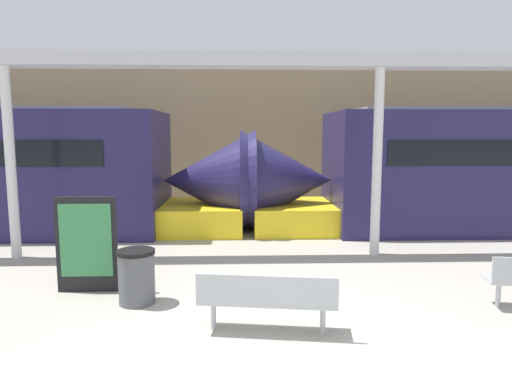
{
  "coord_description": "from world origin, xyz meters",
  "views": [
    {
      "loc": [
        -0.38,
        -5.14,
        2.55
      ],
      "look_at": [
        -0.07,
        3.76,
        1.4
      ],
      "focal_mm": 32.0,
      "sensor_mm": 36.0,
      "label": 1
    }
  ],
  "objects_px": {
    "bench_near": "(267,298)",
    "trash_bin": "(137,276)",
    "support_column_far": "(11,165)",
    "support_column_near": "(377,164)",
    "poster_board": "(87,244)"
  },
  "relations": [
    {
      "from": "bench_near",
      "to": "trash_bin",
      "type": "relative_size",
      "value": 2.21
    },
    {
      "from": "trash_bin",
      "to": "support_column_far",
      "type": "xyz_separation_m",
      "value": [
        -3.05,
        2.63,
        1.51
      ]
    },
    {
      "from": "bench_near",
      "to": "support_column_near",
      "type": "height_order",
      "value": "support_column_near"
    },
    {
      "from": "trash_bin",
      "to": "bench_near",
      "type": "bearing_deg",
      "value": -31.34
    },
    {
      "from": "poster_board",
      "to": "support_column_far",
      "type": "height_order",
      "value": "support_column_far"
    },
    {
      "from": "bench_near",
      "to": "trash_bin",
      "type": "xyz_separation_m",
      "value": [
        -1.9,
        1.15,
        -0.08
      ]
    },
    {
      "from": "support_column_far",
      "to": "trash_bin",
      "type": "bearing_deg",
      "value": -40.76
    },
    {
      "from": "poster_board",
      "to": "support_column_far",
      "type": "relative_size",
      "value": 0.4
    },
    {
      "from": "trash_bin",
      "to": "poster_board",
      "type": "xyz_separation_m",
      "value": [
        -0.9,
        0.54,
        0.37
      ]
    },
    {
      "from": "trash_bin",
      "to": "poster_board",
      "type": "distance_m",
      "value": 1.11
    },
    {
      "from": "trash_bin",
      "to": "support_column_near",
      "type": "xyz_separation_m",
      "value": [
        4.39,
        2.63,
        1.51
      ]
    },
    {
      "from": "support_column_near",
      "to": "support_column_far",
      "type": "relative_size",
      "value": 1.0
    },
    {
      "from": "bench_near",
      "to": "poster_board",
      "type": "distance_m",
      "value": 3.28
    },
    {
      "from": "trash_bin",
      "to": "support_column_near",
      "type": "bearing_deg",
      "value": 30.91
    },
    {
      "from": "support_column_near",
      "to": "support_column_far",
      "type": "height_order",
      "value": "same"
    }
  ]
}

